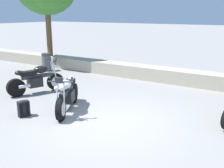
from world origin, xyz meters
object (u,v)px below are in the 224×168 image
object	(u,v)px
trash_bin	(47,62)
motorcycle_black_near_left	(37,80)
rider_backpack	(24,108)
motorcycle_silver_centre	(67,95)

from	to	relation	value
trash_bin	motorcycle_black_near_left	bearing A→B (deg)	-49.63
rider_backpack	motorcycle_black_near_left	bearing A→B (deg)	127.67
motorcycle_silver_centre	motorcycle_black_near_left	bearing A→B (deg)	159.08
rider_backpack	trash_bin	xyz separation A→B (m)	(-3.80, 4.63, 0.19)
motorcycle_black_near_left	motorcycle_silver_centre	size ratio (longest dim) A/B	1.04
rider_backpack	trash_bin	bearing A→B (deg)	129.36
motorcycle_silver_centre	rider_backpack	distance (m)	1.23
motorcycle_silver_centre	trash_bin	xyz separation A→B (m)	(-4.52, 3.66, -0.05)
motorcycle_black_near_left	motorcycle_silver_centre	distance (m)	2.24
motorcycle_black_near_left	rider_backpack	bearing A→B (deg)	-52.33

